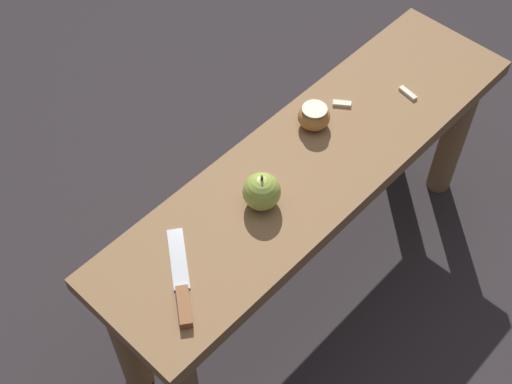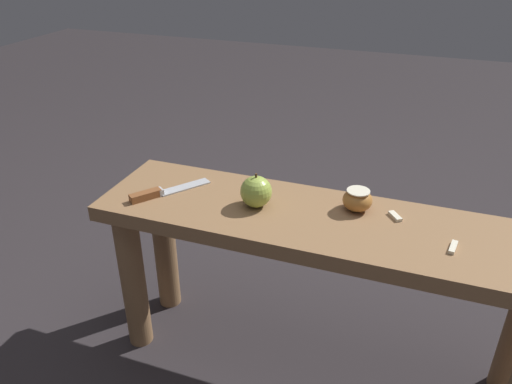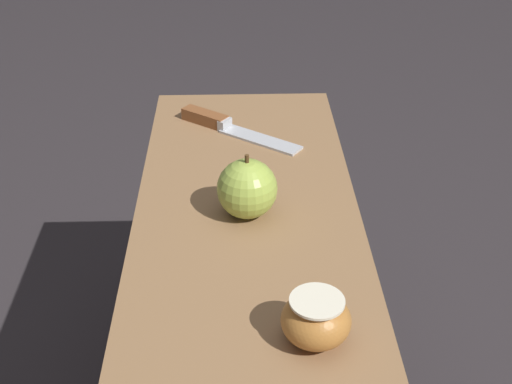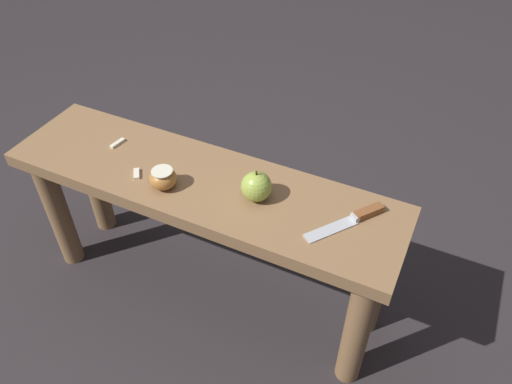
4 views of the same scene
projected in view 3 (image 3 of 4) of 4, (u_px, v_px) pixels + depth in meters
The scene contains 4 objects.
wooden_bench at pixel (251, 369), 0.87m from camera, with size 1.14×0.30×0.48m.
knife at pixel (222, 124), 1.17m from camera, with size 0.16×0.20×0.02m.
apple_whole at pixel (248, 189), 0.93m from camera, with size 0.08×0.08×0.09m.
apple_cut at pixel (316, 320), 0.73m from camera, with size 0.07×0.07×0.05m.
Camera 3 is at (0.63, -0.01, 1.01)m, focal length 50.00 mm.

